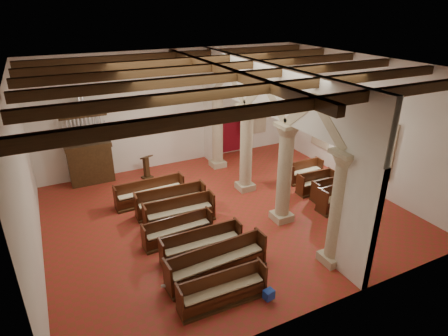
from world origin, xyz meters
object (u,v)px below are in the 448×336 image
pipe_organ (89,156)px  processional_banner (245,141)px  aisle_pew_0 (341,200)px  nave_pew_0 (223,294)px  lectern (147,169)px

pipe_organ → processional_banner: (8.54, -0.01, -0.62)m
processional_banner → aisle_pew_0: size_ratio=0.91×
aisle_pew_0 → nave_pew_0: bearing=-161.0°
lectern → nave_pew_0: size_ratio=0.47×
pipe_organ → processional_banner: 8.56m
lectern → processional_banner: bearing=-13.5°
pipe_organ → aisle_pew_0: size_ratio=1.96×
processional_banner → aisle_pew_0: 7.36m
pipe_organ → nave_pew_0: 10.33m
pipe_organ → processional_banner: pipe_organ is taller
processional_banner → aisle_pew_0: processional_banner is taller
lectern → nave_pew_0: 9.25m
nave_pew_0 → aisle_pew_0: (6.95, 2.72, 0.04)m
pipe_organ → aisle_pew_0: bearing=-38.9°
lectern → nave_pew_0: (-0.34, -9.24, -0.19)m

